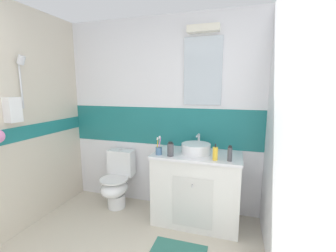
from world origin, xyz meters
The scene contains 9 objects.
wall_back_tiled centered at (0.01, 2.45, 1.26)m, with size 3.20×0.20×2.50m.
wall_right_plain centered at (1.35, 1.20, 1.25)m, with size 0.10×3.48×2.50m, color white.
vanity_cabinet centered at (0.55, 2.13, 0.43)m, with size 1.01×0.57×0.85m.
sink_basin centered at (0.53, 2.13, 0.91)m, with size 0.34×0.38×0.20m.
toilet centered at (-0.54, 2.16, 0.36)m, with size 0.37×0.50×0.77m.
toothbrush_cup centered at (0.13, 1.95, 0.91)m, with size 0.07×0.07×0.22m.
soap_dispenser centered at (0.77, 1.94, 0.92)m, with size 0.06×0.06×0.18m.
deodorant_spray_can centered at (0.92, 1.95, 0.93)m, with size 0.05×0.05×0.17m.
mouthwash_bottle centered at (0.27, 1.94, 0.93)m, with size 0.07×0.07×0.16m.
Camera 1 is at (0.96, -0.40, 1.60)m, focal length 24.07 mm.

